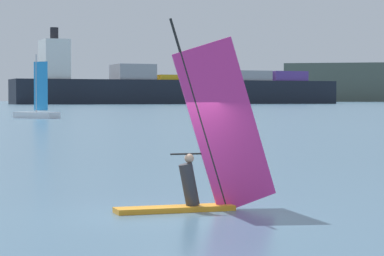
% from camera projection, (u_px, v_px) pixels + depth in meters
% --- Properties ---
extents(ground_plane, '(4000.00, 4000.00, 0.00)m').
position_uv_depth(ground_plane, '(179.00, 215.00, 19.33)').
color(ground_plane, '#476B84').
extents(windsurfer, '(3.25, 2.70, 4.52)m').
position_uv_depth(windsurfer, '(201.00, 163.00, 20.18)').
color(windsurfer, orange).
rests_on(windsurfer, ground_plane).
extents(cargo_ship, '(143.76, 130.64, 37.47)m').
position_uv_depth(cargo_ship, '(176.00, 87.00, 450.27)').
color(cargo_ship, black).
rests_on(cargo_ship, ground_plane).
extents(small_sailboat, '(6.89, 3.60, 8.56)m').
position_uv_depth(small_sailboat, '(37.00, 112.00, 117.09)').
color(small_sailboat, white).
rests_on(small_sailboat, ground_plane).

